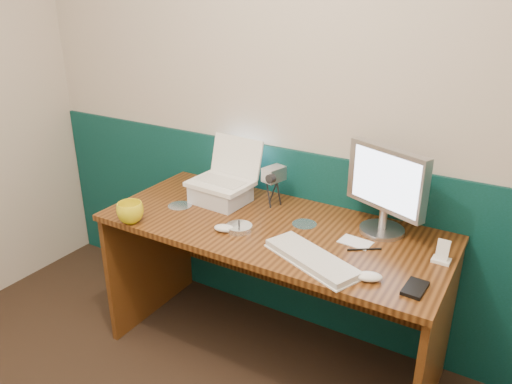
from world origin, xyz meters
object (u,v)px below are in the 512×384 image
Objects in this scene: laptop at (220,162)px; mug at (130,212)px; camcorder at (274,187)px; keyboard at (312,259)px; monitor at (386,191)px; desk at (272,293)px.

laptop is 0.49m from mug.
mug is at bearing -118.25° from camcorder.
mug is 0.63× the size of camcorder.
mug reaches higher than keyboard.
keyboard is (-0.16, -0.40, -0.19)m from monitor.
desk is at bearing 167.70° from keyboard.
monitor reaches higher than keyboard.
keyboard is 0.58m from camcorder.
desk is 0.52m from camcorder.
mug is at bearing -152.06° from desk.
camcorder is at bearing 25.73° from laptop.
monitor is 0.57m from camcorder.
camcorder is (0.25, 0.10, -0.12)m from laptop.
mug reaches higher than desk.
laptop is at bearing 177.85° from keyboard.
desk is 12.91× the size of mug.
desk is 8.20× the size of camcorder.
desk is at bearing -11.57° from laptop.
camcorder reaches higher than keyboard.
mug is (-0.88, -0.10, 0.04)m from keyboard.
laptop is 0.71× the size of keyboard.
mug is 0.70m from camcorder.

